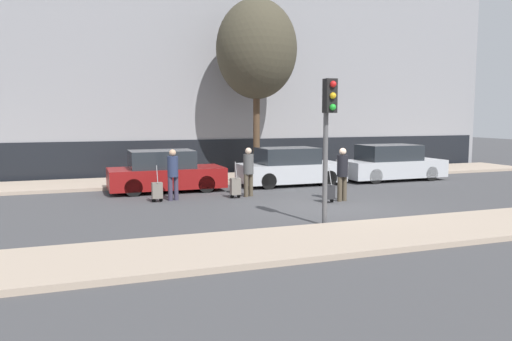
% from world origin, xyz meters
% --- Properties ---
extents(ground_plane, '(80.00, 80.00, 0.00)m').
position_xyz_m(ground_plane, '(0.00, 0.00, 0.00)').
color(ground_plane, '#424244').
extents(sidewalk_near, '(28.00, 2.50, 0.12)m').
position_xyz_m(sidewalk_near, '(0.00, -3.75, 0.06)').
color(sidewalk_near, tan).
rests_on(sidewalk_near, ground_plane).
extents(sidewalk_far, '(28.00, 3.00, 0.12)m').
position_xyz_m(sidewalk_far, '(0.00, 7.00, 0.06)').
color(sidewalk_far, tan).
rests_on(sidewalk_far, ground_plane).
extents(building_facade, '(28.00, 3.00, 11.33)m').
position_xyz_m(building_facade, '(0.00, 10.67, 5.65)').
color(building_facade, gray).
rests_on(building_facade, ground_plane).
extents(parked_car_0, '(4.02, 1.76, 1.46)m').
position_xyz_m(parked_car_0, '(-4.07, 4.65, 0.68)').
color(parked_car_0, maroon).
rests_on(parked_car_0, ground_plane).
extents(parked_car_1, '(4.04, 1.73, 1.45)m').
position_xyz_m(parked_car_1, '(0.77, 4.64, 0.67)').
color(parked_car_1, '#B7BABF').
rests_on(parked_car_1, ground_plane).
extents(parked_car_2, '(4.33, 1.78, 1.48)m').
position_xyz_m(parked_car_2, '(5.34, 4.56, 0.68)').
color(parked_car_2, '#B7BABF').
rests_on(parked_car_2, ground_plane).
extents(pedestrian_left, '(0.34, 0.34, 1.63)m').
position_xyz_m(pedestrian_left, '(-4.16, 2.65, 0.92)').
color(pedestrian_left, '#383347').
rests_on(pedestrian_left, ground_plane).
extents(trolley_left, '(0.34, 0.29, 1.15)m').
position_xyz_m(trolley_left, '(-4.69, 2.50, 0.36)').
color(trolley_left, slate).
rests_on(trolley_left, ground_plane).
extents(pedestrian_center, '(0.34, 0.34, 1.63)m').
position_xyz_m(pedestrian_center, '(-1.66, 2.56, 0.92)').
color(pedestrian_center, '#4C4233').
rests_on(pedestrian_center, ground_plane).
extents(trolley_center, '(0.34, 0.29, 1.20)m').
position_xyz_m(trolley_center, '(-2.17, 2.37, 0.39)').
color(trolley_center, slate).
rests_on(trolley_center, ground_plane).
extents(pedestrian_right, '(0.34, 0.34, 1.68)m').
position_xyz_m(pedestrian_right, '(0.82, 0.69, 0.95)').
color(pedestrian_right, '#4C4233').
rests_on(pedestrian_right, ground_plane).
extents(trolley_right, '(0.34, 0.29, 1.10)m').
position_xyz_m(trolley_right, '(0.28, 0.57, 0.34)').
color(trolley_right, '#262628').
rests_on(trolley_right, ground_plane).
extents(traffic_light, '(0.28, 0.47, 3.55)m').
position_xyz_m(traffic_light, '(-1.35, -2.36, 2.54)').
color(traffic_light, '#515154').
rests_on(traffic_light, ground_plane).
extents(bare_tree_near_crossing, '(3.40, 3.40, 7.42)m').
position_xyz_m(bare_tree_near_crossing, '(0.28, 7.08, 5.44)').
color(bare_tree_near_crossing, '#4C3826').
rests_on(bare_tree_near_crossing, sidewalk_far).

